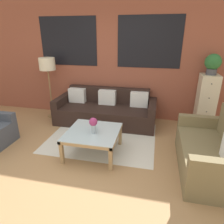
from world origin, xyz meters
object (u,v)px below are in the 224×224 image
object	(u,v)px
couch_dark	(106,111)
drawer_cabinet	(206,102)
flower_vase	(93,124)
coffee_table	(93,135)
settee_vintage	(212,153)
floor_lamp	(47,67)
potted_plant	(213,63)

from	to	relation	value
couch_dark	drawer_cabinet	xyz separation A→B (m)	(2.19, 0.21, 0.31)
drawer_cabinet	flower_vase	size ratio (longest dim) A/B	4.46
flower_vase	coffee_table	bearing A→B (deg)	122.15
settee_vintage	floor_lamp	distance (m)	3.86
settee_vintage	coffee_table	distance (m)	1.89
couch_dark	flower_vase	world-z (taller)	couch_dark
drawer_cabinet	floor_lamp	bearing A→B (deg)	-177.80
coffee_table	floor_lamp	distance (m)	2.27
couch_dark	flower_vase	bearing A→B (deg)	-84.10
settee_vintage	coffee_table	bearing A→B (deg)	177.91
couch_dark	drawer_cabinet	bearing A→B (deg)	5.47
coffee_table	drawer_cabinet	size ratio (longest dim) A/B	0.74
potted_plant	flower_vase	bearing A→B (deg)	-141.92
couch_dark	coffee_table	xyz separation A→B (m)	(0.12, -1.35, 0.08)
couch_dark	floor_lamp	xyz separation A→B (m)	(-1.43, 0.07, 0.97)
floor_lamp	potted_plant	size ratio (longest dim) A/B	3.49
settee_vintage	flower_vase	world-z (taller)	settee_vintage
floor_lamp	potted_plant	bearing A→B (deg)	2.20
potted_plant	coffee_table	bearing A→B (deg)	-143.06
coffee_table	couch_dark	bearing A→B (deg)	94.92
couch_dark	flower_vase	xyz separation A→B (m)	(0.14, -1.39, 0.31)
settee_vintage	potted_plant	distance (m)	1.98
couch_dark	settee_vintage	xyz separation A→B (m)	(2.01, -1.42, 0.03)
couch_dark	flower_vase	distance (m)	1.43
settee_vintage	flower_vase	xyz separation A→B (m)	(-1.86, 0.02, 0.28)
settee_vintage	couch_dark	bearing A→B (deg)	144.77
coffee_table	potted_plant	distance (m)	2.80
drawer_cabinet	flower_vase	bearing A→B (deg)	-141.92
couch_dark	coffee_table	size ratio (longest dim) A/B	2.61
coffee_table	flower_vase	world-z (taller)	flower_vase
couch_dark	floor_lamp	distance (m)	1.73
couch_dark	settee_vintage	world-z (taller)	settee_vintage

